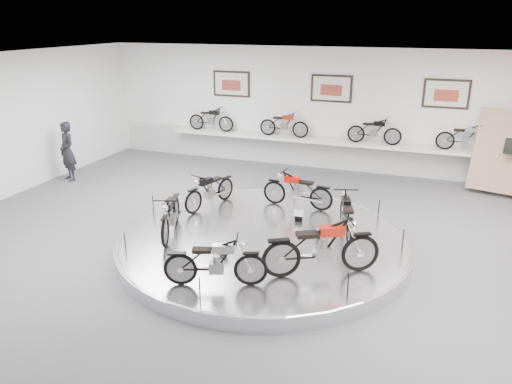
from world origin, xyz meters
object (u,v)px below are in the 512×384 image
(bike_b, at_px, (298,190))
(bike_f, at_px, (322,247))
(shelf, at_px, (327,142))
(bike_c, at_px, (210,190))
(bike_e, at_px, (215,262))
(display_platform, at_px, (263,243))
(bike_d, at_px, (170,214))
(visitor, at_px, (67,151))
(bike_a, at_px, (346,216))

(bike_b, xyz_separation_m, bike_f, (1.36, -3.25, 0.10))
(shelf, height_order, bike_c, bike_c)
(bike_c, distance_m, bike_e, 4.00)
(bike_c, height_order, bike_f, bike_f)
(display_platform, relative_size, bike_e, 4.04)
(bike_d, bearing_deg, display_platform, 87.39)
(bike_e, xyz_separation_m, visitor, (-7.29, 4.93, 0.16))
(bike_a, bearing_deg, shelf, -0.26)
(display_platform, height_order, bike_d, bike_d)
(display_platform, bearing_deg, shelf, 90.00)
(display_platform, height_order, bike_e, bike_e)
(bike_e, distance_m, bike_f, 1.98)
(bike_e, bearing_deg, bike_a, 39.25)
(shelf, distance_m, bike_b, 4.40)
(bike_b, bearing_deg, bike_d, 53.52)
(shelf, distance_m, bike_a, 6.01)
(display_platform, distance_m, visitor, 7.90)
(bike_c, bearing_deg, bike_f, 70.17)
(bike_f, bearing_deg, display_platform, 112.46)
(display_platform, bearing_deg, bike_f, -38.29)
(display_platform, bearing_deg, bike_c, 145.63)
(bike_b, bearing_deg, bike_a, 141.23)
(bike_d, xyz_separation_m, bike_e, (1.87, -1.72, -0.01))
(bike_e, xyz_separation_m, bike_f, (1.68, 1.05, 0.10))
(visitor, bearing_deg, bike_a, 14.66)
(bike_b, height_order, visitor, visitor)
(bike_b, xyz_separation_m, bike_d, (-2.19, -2.58, 0.02))
(display_platform, distance_m, bike_f, 2.13)
(bike_a, height_order, bike_e, bike_a)
(bike_d, xyz_separation_m, visitor, (-5.42, 3.21, 0.15))
(bike_b, distance_m, bike_c, 2.22)
(bike_a, height_order, bike_b, bike_a)
(bike_c, relative_size, bike_f, 0.81)
(bike_d, relative_size, visitor, 0.87)
(shelf, xyz_separation_m, bike_c, (-1.89, -5.11, -0.25))
(bike_a, distance_m, bike_e, 3.44)
(display_platform, distance_m, bike_c, 2.36)
(bike_d, height_order, bike_e, bike_d)
(visitor, bearing_deg, bike_f, 3.65)
(shelf, xyz_separation_m, bike_b, (0.21, -4.39, -0.24))
(display_platform, distance_m, shelf, 6.46)
(shelf, height_order, bike_e, bike_e)
(display_platform, distance_m, bike_d, 2.15)
(bike_d, relative_size, bike_f, 0.85)
(bike_b, height_order, bike_d, bike_d)
(bike_c, bearing_deg, bike_a, 96.12)
(bike_a, distance_m, bike_b, 2.02)
(bike_b, xyz_separation_m, bike_c, (-2.10, -0.72, -0.01))
(display_platform, xyz_separation_m, visitor, (-7.40, 2.65, 0.78))
(display_platform, relative_size, bike_d, 3.94)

